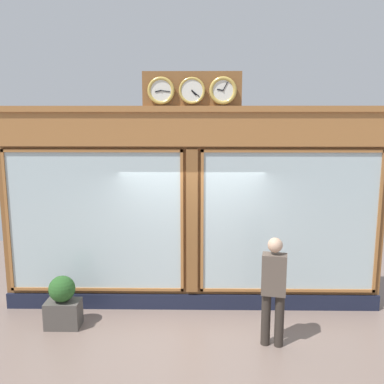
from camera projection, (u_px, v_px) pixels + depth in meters
The scene contains 4 objects.
shop_facade at pixel (192, 209), 7.45m from camera, with size 6.85×0.42×4.17m.
pedestrian at pixel (274, 287), 6.26m from camera, with size 0.40×0.29×1.69m.
planter_box at pixel (63, 314), 6.95m from camera, with size 0.56×0.36×0.45m, color #4C4742.
planter_shrub at pixel (62, 289), 6.87m from camera, with size 0.43×0.43×0.43m, color #285623.
Camera 1 is at (-0.10, 7.16, 3.42)m, focal length 39.44 mm.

